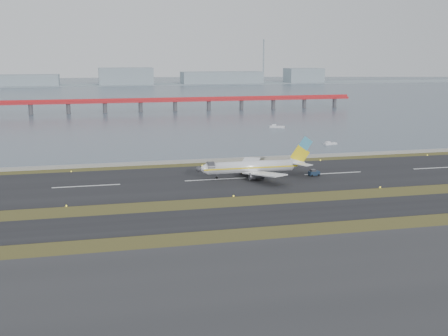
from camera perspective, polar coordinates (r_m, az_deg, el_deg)
The scene contains 12 objects.
ground at distance 149.50m, azimuth 1.70°, elevation -3.64°, with size 1000.00×1000.00×0.00m, color #384217.
apron_strip at distance 100.23m, azimuth 10.08°, elevation -11.54°, with size 1000.00×50.00×0.10m, color #2C2C2F.
taxiway_strip at distance 138.37m, azimuth 3.00°, elevation -4.87°, with size 1000.00×18.00×0.10m, color black.
runway_strip at distance 177.78m, azimuth -0.82°, elevation -1.17°, with size 1000.00×45.00×0.10m, color black.
seawall at distance 206.47m, azimuth -2.64°, elevation 0.72°, with size 1000.00×2.50×1.00m, color #999A94.
bay_water at distance 601.77m, azimuth -9.88°, elevation 7.57°, with size 1400.00×800.00×1.30m, color #495869.
red_pier at distance 394.85m, azimuth -5.00°, elevation 6.81°, with size 260.00×5.00×10.20m.
far_shoreline at distance 761.77m, azimuth -9.66°, elevation 8.81°, with size 1400.00×80.00×60.50m.
airliner at distance 180.97m, azimuth 3.11°, elevation 0.14°, with size 38.52×32.89×12.80m.
pushback_tug at distance 185.06m, azimuth 9.11°, elevation -0.49°, with size 3.64×2.36×2.22m.
workboat_near at distance 251.24m, azimuth 10.70°, elevation 2.45°, with size 6.64×3.75×1.54m.
workboat_far at distance 305.66m, azimuth 5.37°, elevation 4.20°, with size 8.40×5.08×1.95m.
Camera 1 is at (-37.80, -139.32, 38.88)m, focal length 45.00 mm.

